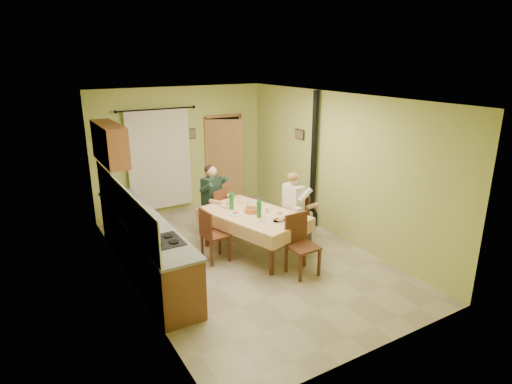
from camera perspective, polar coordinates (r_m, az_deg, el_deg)
floor at (r=7.73m, az=-1.23°, el=-8.63°), size 4.00×6.00×0.01m
room_shell at (r=7.11m, az=-1.33°, el=4.62°), size 4.04×6.04×2.82m
kitchen_run at (r=7.28m, az=-14.71°, el=-6.79°), size 0.64×3.64×1.56m
upper_cabinets at (r=8.04m, az=-18.96°, el=6.14°), size 0.35×1.40×0.70m
curtain at (r=9.63m, az=-12.72°, el=4.27°), size 1.70×0.07×2.22m
doorway at (r=10.23m, az=-4.21°, el=4.22°), size 0.96×0.44×2.15m
dining_table at (r=7.76m, az=-0.30°, el=-5.44°), size 1.61×2.13×0.76m
tableware at (r=7.53m, az=0.40°, el=-2.53°), size 0.94×1.47×0.33m
chair_far at (r=8.60m, az=-5.58°, el=-3.80°), size 0.53×0.53×0.96m
chair_near at (r=7.10m, az=6.15°, el=-8.65°), size 0.45×0.45×1.00m
chair_right at (r=8.15m, az=5.14°, el=-5.04°), size 0.43×0.43×0.96m
chair_left at (r=7.52m, az=-5.50°, el=-7.07°), size 0.43×0.43×0.97m
man_far at (r=8.41m, az=-5.77°, el=-0.04°), size 0.65×0.61×1.39m
man_right at (r=7.93m, az=5.18°, el=-1.13°), size 0.48×0.60×1.39m
stove_flue at (r=8.83m, az=7.59°, el=1.74°), size 0.24×0.24×2.80m
picture_back at (r=9.86m, az=-8.61°, el=7.71°), size 0.19×0.03×0.23m
picture_right at (r=9.15m, az=5.82°, el=7.67°), size 0.03×0.31×0.21m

